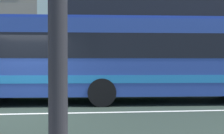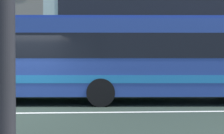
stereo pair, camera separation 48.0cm
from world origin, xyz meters
The scene contains 5 objects.
ground_plane centered at (0.00, 0.00, 0.00)m, with size 160.00×160.00×0.00m, color #232F27.
lane_centre_line centered at (0.00, 0.00, 0.00)m, with size 60.00×0.16×0.01m, color silver.
hedge_row_far centered at (0.43, 5.84, 0.53)m, with size 13.62×1.10×1.07m, color #2A5F1F.
apartment_block_right centered at (10.94, 14.40, 4.59)m, with size 24.06×9.76×9.18m.
transit_bus centered at (3.39, 2.27, 1.79)m, with size 11.82×3.08×3.24m.
Camera 2 is at (2.55, -8.39, 1.57)m, focal length 43.34 mm.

